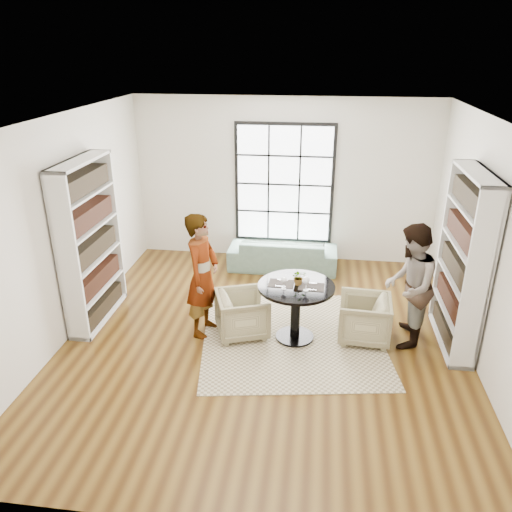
# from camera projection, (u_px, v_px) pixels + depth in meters

# --- Properties ---
(ground) EXTENTS (6.00, 6.00, 0.00)m
(ground) POSITION_uv_depth(u_px,v_px,m) (265.00, 339.00, 7.01)
(ground) COLOR brown
(room_shell) EXTENTS (6.00, 6.01, 6.00)m
(room_shell) POSITION_uv_depth(u_px,v_px,m) (270.00, 242.00, 7.01)
(room_shell) COLOR silver
(room_shell) RESTS_ON ground
(rug) EXTENTS (2.84, 2.84, 0.01)m
(rug) POSITION_uv_depth(u_px,v_px,m) (292.00, 338.00, 7.03)
(rug) COLOR #C1B390
(rug) RESTS_ON ground
(pedestal_table) EXTENTS (1.04, 1.04, 0.83)m
(pedestal_table) POSITION_uv_depth(u_px,v_px,m) (296.00, 300.00, 6.80)
(pedestal_table) COLOR black
(pedestal_table) RESTS_ON ground
(sofa) EXTENTS (1.96, 0.78, 0.57)m
(sofa) POSITION_uv_depth(u_px,v_px,m) (283.00, 253.00, 9.12)
(sofa) COLOR slate
(sofa) RESTS_ON ground
(armchair_left) EXTENTS (0.89, 0.88, 0.64)m
(armchair_left) POSITION_uv_depth(u_px,v_px,m) (242.00, 314.00, 7.02)
(armchair_left) COLOR tan
(armchair_left) RESTS_ON ground
(armchair_right) EXTENTS (0.75, 0.73, 0.64)m
(armchair_right) POSITION_uv_depth(u_px,v_px,m) (364.00, 319.00, 6.90)
(armchair_right) COLOR tan
(armchair_right) RESTS_ON ground
(person_left) EXTENTS (0.54, 0.72, 1.78)m
(person_left) POSITION_uv_depth(u_px,v_px,m) (203.00, 275.00, 6.86)
(person_left) COLOR gray
(person_left) RESTS_ON ground
(person_right) EXTENTS (0.83, 0.96, 1.72)m
(person_right) POSITION_uv_depth(u_px,v_px,m) (409.00, 286.00, 6.62)
(person_right) COLOR gray
(person_right) RESTS_ON ground
(placemat_left) EXTENTS (0.35, 0.27, 0.01)m
(placemat_left) POSITION_uv_depth(u_px,v_px,m) (281.00, 283.00, 6.75)
(placemat_left) COLOR #272422
(placemat_left) RESTS_ON pedestal_table
(placemat_right) EXTENTS (0.35, 0.27, 0.01)m
(placemat_right) POSITION_uv_depth(u_px,v_px,m) (311.00, 287.00, 6.66)
(placemat_right) COLOR #272422
(placemat_right) RESTS_ON pedestal_table
(cutlery_left) EXTENTS (0.15, 0.23, 0.01)m
(cutlery_left) POSITION_uv_depth(u_px,v_px,m) (281.00, 283.00, 6.75)
(cutlery_left) COLOR silver
(cutlery_left) RESTS_ON placemat_left
(cutlery_right) EXTENTS (0.15, 0.23, 0.01)m
(cutlery_right) POSITION_uv_depth(u_px,v_px,m) (311.00, 286.00, 6.66)
(cutlery_right) COLOR silver
(cutlery_right) RESTS_ON placemat_right
(wine_glass_left) EXTENTS (0.08, 0.08, 0.17)m
(wine_glass_left) POSITION_uv_depth(u_px,v_px,m) (284.00, 281.00, 6.56)
(wine_glass_left) COLOR silver
(wine_glass_left) RESTS_ON pedestal_table
(wine_glass_right) EXTENTS (0.09, 0.09, 0.20)m
(wine_glass_right) POSITION_uv_depth(u_px,v_px,m) (306.00, 281.00, 6.50)
(wine_glass_right) COLOR silver
(wine_glass_right) RESTS_ON pedestal_table
(flower_centerpiece) EXTENTS (0.23, 0.21, 0.21)m
(flower_centerpiece) POSITION_uv_depth(u_px,v_px,m) (299.00, 277.00, 6.69)
(flower_centerpiece) COLOR gray
(flower_centerpiece) RESTS_ON pedestal_table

